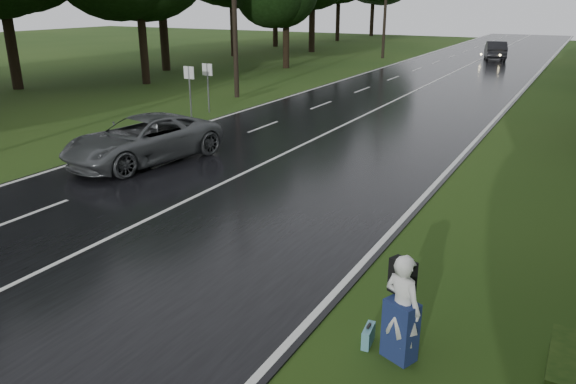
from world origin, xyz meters
name	(u,v)px	position (x,y,z in m)	size (l,w,h in m)	color
ground	(41,273)	(0.00, 0.00, 0.00)	(160.00, 160.00, 0.00)	#263E12
road	(374,111)	(0.00, 20.00, 0.02)	(12.00, 140.00, 0.04)	black
lane_center	(374,110)	(0.00, 20.00, 0.04)	(0.12, 140.00, 0.01)	silver
grey_car	(143,139)	(-3.84, 7.33, 0.83)	(2.61, 5.66, 1.57)	#494C4E
far_car	(495,50)	(1.14, 49.11, 0.86)	(1.74, 4.98, 1.64)	black
hitchhiker	(402,311)	(7.51, 0.83, 0.84)	(0.78, 0.75, 1.82)	silver
suitcase	(368,336)	(6.95, 0.92, 0.16)	(0.13, 0.45, 0.32)	teal
utility_pole_mid	(237,97)	(-8.50, 20.14, 0.00)	(1.80, 0.28, 10.53)	black
utility_pole_far	(382,58)	(-8.50, 45.24, 0.00)	(1.80, 0.28, 10.37)	black
road_sign_a	(192,117)	(-7.20, 14.24, 0.00)	(0.58, 0.10, 2.43)	white
road_sign_b	(209,112)	(-7.20, 15.68, 0.00)	(0.58, 0.10, 2.42)	white
tree_left_d	(147,84)	(-16.86, 21.70, 0.00)	(9.82, 9.82, 15.34)	black
tree_left_e	(286,68)	(-12.86, 33.97, 0.00)	(7.42, 7.42, 11.59)	black
tree_left_f	(312,52)	(-17.37, 47.76, 0.00)	(10.44, 10.44, 16.32)	black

